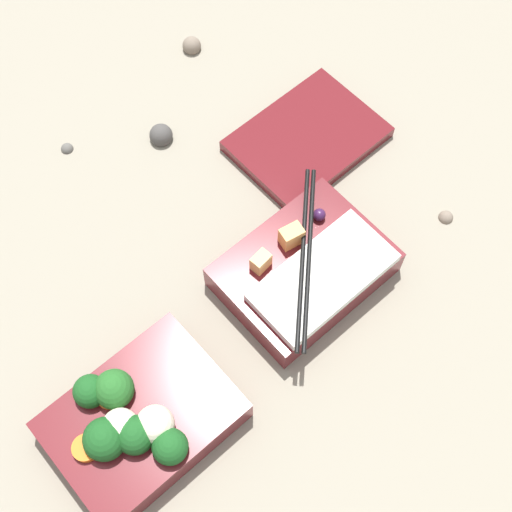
{
  "coord_description": "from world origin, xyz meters",
  "views": [
    {
      "loc": [
        -0.14,
        -0.21,
        0.74
      ],
      "look_at": [
        0.09,
        0.06,
        0.04
      ],
      "focal_mm": 50.0,
      "sensor_mm": 36.0,
      "label": 1
    }
  ],
  "objects": [
    {
      "name": "pebble_3",
      "position": [
        0.02,
        0.34,
        0.0
      ],
      "size": [
        0.02,
        0.02,
        0.02
      ],
      "primitive_type": "sphere",
      "color": "#595651",
      "rests_on": "ground_plane"
    },
    {
      "name": "pebble_1",
      "position": [
        0.3,
        -0.04,
        0.0
      ],
      "size": [
        0.02,
        0.02,
        0.02
      ],
      "primitive_type": "sphere",
      "color": "#7A6B5B",
      "rests_on": "ground_plane"
    },
    {
      "name": "bento_lid",
      "position": [
        0.25,
        0.15,
        0.01
      ],
      "size": [
        0.18,
        0.13,
        0.02
      ],
      "primitive_type": "cube",
      "rotation": [
        0.0,
        0.0,
        0.01
      ],
      "color": "maroon",
      "rests_on": "ground_plane"
    },
    {
      "name": "pebble_2",
      "position": [
        0.12,
        0.27,
        0.01
      ],
      "size": [
        0.03,
        0.03,
        0.03
      ],
      "primitive_type": "sphere",
      "color": "#474442",
      "rests_on": "ground_plane"
    },
    {
      "name": "pebble_0",
      "position": [
        0.24,
        0.36,
        0.01
      ],
      "size": [
        0.03,
        0.03,
        0.03
      ],
      "primitive_type": "sphere",
      "color": "#7A6B5B",
      "rests_on": "ground_plane"
    },
    {
      "name": "ground_plane",
      "position": [
        0.0,
        0.0,
        0.0
      ],
      "size": [
        3.0,
        3.0,
        0.0
      ],
      "primitive_type": "plane",
      "color": "gray"
    },
    {
      "name": "bento_tray_vegetable",
      "position": [
        -0.12,
        0.0,
        0.03
      ],
      "size": [
        0.18,
        0.14,
        0.07
      ],
      "color": "maroon",
      "rests_on": "ground_plane"
    },
    {
      "name": "bento_tray_rice",
      "position": [
        0.12,
        0.01,
        0.02
      ],
      "size": [
        0.18,
        0.16,
        0.06
      ],
      "color": "maroon",
      "rests_on": "ground_plane"
    }
  ]
}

